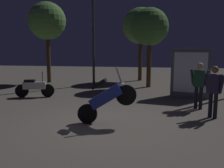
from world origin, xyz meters
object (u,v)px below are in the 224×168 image
motorcycle_white_parked_left (35,87)px  streetlamp_near (93,21)px  person_rider_beside (214,88)px  person_bystander_far (199,82)px  kiosk_billboard (191,73)px  motorcycle_blue_foreground (106,98)px

motorcycle_white_parked_left → streetlamp_near: bearing=52.0°
person_rider_beside → person_bystander_far: person_bystander_far is taller
person_rider_beside → streetlamp_near: size_ratio=0.28×
motorcycle_white_parked_left → streetlamp_near: 5.25m
motorcycle_white_parked_left → person_rider_beside: size_ratio=1.03×
person_bystander_far → streetlamp_near: size_ratio=0.28×
motorcycle_white_parked_left → person_bystander_far: 6.71m
person_rider_beside → streetlamp_near: (-5.11, 6.01, 2.64)m
person_bystander_far → kiosk_billboard: kiosk_billboard is taller
motorcycle_white_parked_left → person_bystander_far: (6.60, -1.07, 0.52)m
motorcycle_white_parked_left → person_rider_beside: person_rider_beside is taller
person_rider_beside → kiosk_billboard: bearing=45.6°
motorcycle_white_parked_left → kiosk_billboard: bearing=-5.2°
person_bystander_far → streetlamp_near: bearing=64.6°
motorcycle_blue_foreground → kiosk_billboard: bearing=58.5°
kiosk_billboard → person_bystander_far: bearing=101.0°
person_rider_beside → person_bystander_far: (-0.23, 1.10, 0.02)m
person_rider_beside → kiosk_billboard: size_ratio=0.76×
motorcycle_blue_foreground → person_bystander_far: size_ratio=1.03×
motorcycle_white_parked_left → person_bystander_far: size_ratio=1.01×
kiosk_billboard → motorcycle_white_parked_left: bearing=20.2°
streetlamp_near → kiosk_billboard: 6.19m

